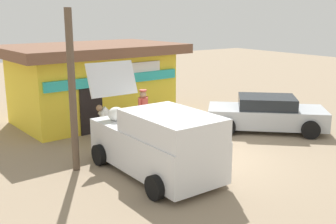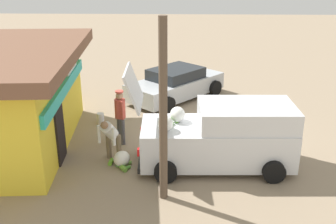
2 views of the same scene
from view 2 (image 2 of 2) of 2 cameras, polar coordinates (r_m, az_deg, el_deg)
The scene contains 9 objects.
ground_plane at distance 13.90m, azimuth 4.83°, elevation -2.81°, with size 60.00×60.00×0.00m, color gray.
storefront_bar at distance 13.23m, azimuth -22.02°, elevation 2.01°, with size 7.26×5.03×3.12m.
delivery_van at distance 11.44m, azimuth 7.67°, elevation -3.36°, with size 2.25×4.68×2.87m.
parked_sedan at distance 16.94m, azimuth 1.11°, elevation 4.00°, with size 4.41×4.24×1.30m.
vendor_standing at distance 12.79m, azimuth -6.80°, elevation -0.16°, with size 0.52×0.46×1.76m.
customer_bending at distance 11.69m, azimuth -8.21°, elevation -3.31°, with size 0.72×0.64×1.38m.
unloaded_banana_pile at distance 11.73m, azimuth -6.60°, elevation -6.71°, with size 0.82×0.69×0.40m.
paint_bucket at distance 14.63m, azimuth -9.57°, elevation -0.93°, with size 0.26×0.26×0.40m, color silver.
utility_pole at distance 9.28m, azimuth -0.68°, elevation -0.28°, with size 0.20×0.20×4.49m, color brown.
Camera 2 is at (-12.68, 0.79, 5.65)m, focal length 42.91 mm.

